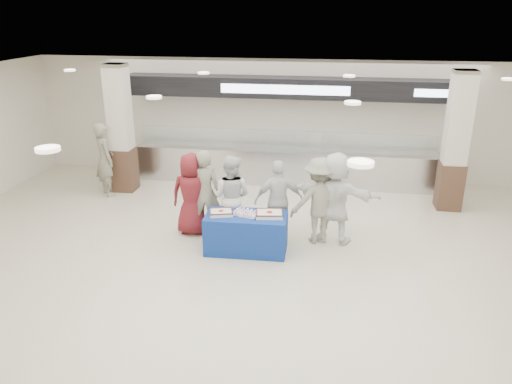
% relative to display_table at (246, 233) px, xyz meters
% --- Properties ---
extents(ground, '(14.00, 14.00, 0.00)m').
position_rel_display_table_xyz_m(ground, '(0.31, -1.27, -0.38)').
color(ground, beige).
rests_on(ground, ground).
extents(serving_line, '(8.70, 0.85, 2.80)m').
position_rel_display_table_xyz_m(serving_line, '(0.31, 4.13, 0.78)').
color(serving_line, silver).
rests_on(serving_line, ground).
extents(column_left, '(0.55, 0.55, 3.20)m').
position_rel_display_table_xyz_m(column_left, '(-3.69, 2.93, 1.15)').
color(column_left, '#3B261A').
rests_on(column_left, ground).
extents(column_right, '(0.55, 0.55, 3.20)m').
position_rel_display_table_xyz_m(column_right, '(4.31, 2.93, 1.15)').
color(column_right, '#3B261A').
rests_on(column_right, ground).
extents(display_table, '(1.57, 0.82, 0.75)m').
position_rel_display_table_xyz_m(display_table, '(0.00, 0.00, 0.00)').
color(display_table, navy).
rests_on(display_table, ground).
extents(sheet_cake_left, '(0.51, 0.44, 0.09)m').
position_rel_display_table_xyz_m(sheet_cake_left, '(-0.48, -0.04, 0.42)').
color(sheet_cake_left, white).
rests_on(sheet_cake_left, display_table).
extents(sheet_cake_right, '(0.55, 0.46, 0.10)m').
position_rel_display_table_xyz_m(sheet_cake_right, '(0.44, 0.02, 0.43)').
color(sheet_cake_right, white).
rests_on(sheet_cake_right, display_table).
extents(cupcake_tray, '(0.51, 0.44, 0.07)m').
position_rel_display_table_xyz_m(cupcake_tray, '(0.00, 0.01, 0.41)').
color(cupcake_tray, silver).
rests_on(cupcake_tray, display_table).
extents(civilian_maroon, '(0.85, 0.56, 1.73)m').
position_rel_display_table_xyz_m(civilian_maroon, '(-1.25, 0.64, 0.49)').
color(civilian_maroon, maroon).
rests_on(civilian_maroon, ground).
extents(soldier_a, '(0.71, 0.53, 1.80)m').
position_rel_display_table_xyz_m(soldier_a, '(-0.99, 0.69, 0.53)').
color(soldier_a, slate).
rests_on(soldier_a, ground).
extents(chef_tall, '(0.94, 0.79, 1.73)m').
position_rel_display_table_xyz_m(chef_tall, '(-0.42, 0.64, 0.49)').
color(chef_tall, silver).
rests_on(chef_tall, ground).
extents(chef_short, '(1.05, 0.65, 1.67)m').
position_rel_display_table_xyz_m(chef_short, '(0.55, 0.64, 0.46)').
color(chef_short, silver).
rests_on(chef_short, ground).
extents(soldier_b, '(1.29, 1.00, 1.76)m').
position_rel_display_table_xyz_m(soldier_b, '(1.35, 0.64, 0.50)').
color(soldier_b, slate).
rests_on(soldier_b, ground).
extents(civilian_white, '(1.81, 0.88, 1.87)m').
position_rel_display_table_xyz_m(civilian_white, '(1.65, 0.68, 0.56)').
color(civilian_white, white).
rests_on(civilian_white, ground).
extents(soldier_bg, '(0.79, 0.79, 1.85)m').
position_rel_display_table_xyz_m(soldier_bg, '(-4.00, 2.51, 0.55)').
color(soldier_bg, slate).
rests_on(soldier_bg, ground).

